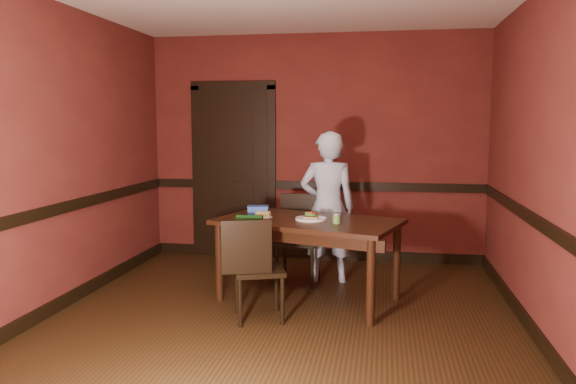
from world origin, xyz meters
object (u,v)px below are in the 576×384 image
(chair_near, at_px, (259,268))
(sauce_jar, at_px, (337,219))
(food_tub, at_px, (258,210))
(person, at_px, (328,207))
(chair_far, at_px, (298,240))
(sandwich_plate, at_px, (311,218))
(cheese_saucer, at_px, (263,215))
(dining_table, at_px, (308,260))

(chair_near, xyz_separation_m, sauce_jar, (0.62, 0.41, 0.37))
(food_tub, bearing_deg, chair_near, -87.27)
(person, bearing_deg, sauce_jar, 91.17)
(chair_far, bearing_deg, sandwich_plate, -66.99)
(chair_near, height_order, food_tub, chair_near)
(chair_far, bearing_deg, chair_near, -94.92)
(chair_far, bearing_deg, food_tub, -129.06)
(person, height_order, food_tub, person)
(sandwich_plate, xyz_separation_m, food_tub, (-0.54, 0.20, 0.02))
(sandwich_plate, distance_m, cheese_saucer, 0.46)
(chair_near, xyz_separation_m, cheese_saucer, (-0.09, 0.61, 0.35))
(dining_table, height_order, sandwich_plate, sandwich_plate)
(sandwich_plate, height_order, cheese_saucer, sandwich_plate)
(chair_far, xyz_separation_m, chair_near, (-0.16, -1.13, -0.02))
(chair_near, relative_size, cheese_saucer, 5.10)
(chair_far, height_order, food_tub, chair_far)
(cheese_saucer, bearing_deg, chair_far, 64.20)
(person, relative_size, sandwich_plate, 5.46)
(dining_table, xyz_separation_m, cheese_saucer, (-0.43, 0.04, 0.40))
(dining_table, xyz_separation_m, food_tub, (-0.52, 0.19, 0.43))
(chair_far, bearing_deg, sauce_jar, -54.48)
(chair_near, relative_size, food_tub, 3.87)
(sauce_jar, bearing_deg, dining_table, 149.82)
(dining_table, height_order, chair_far, chair_far)
(dining_table, distance_m, chair_far, 0.59)
(sauce_jar, relative_size, cheese_saucer, 0.50)
(chair_near, bearing_deg, person, -129.48)
(dining_table, distance_m, person, 0.78)
(dining_table, xyz_separation_m, sandwich_plate, (0.03, -0.02, 0.40))
(chair_near, height_order, sauce_jar, chair_near)
(person, bearing_deg, cheese_saucer, 38.74)
(sandwich_plate, distance_m, sauce_jar, 0.29)
(sauce_jar, distance_m, food_tub, 0.87)
(dining_table, height_order, sauce_jar, sauce_jar)
(chair_near, xyz_separation_m, person, (0.46, 1.23, 0.35))
(sandwich_plate, relative_size, cheese_saucer, 1.67)
(chair_far, relative_size, cheese_saucer, 5.30)
(chair_near, distance_m, cheese_saucer, 0.71)
(person, relative_size, food_tub, 6.94)
(person, xyz_separation_m, sauce_jar, (0.16, -0.82, 0.02))
(chair_near, height_order, cheese_saucer, chair_near)
(sandwich_plate, relative_size, sauce_jar, 3.38)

